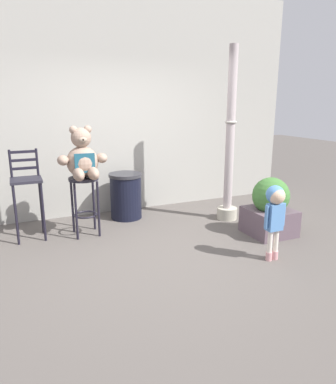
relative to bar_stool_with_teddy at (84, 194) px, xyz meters
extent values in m
plane|color=#57504C|center=(0.72, -1.12, -0.58)|extent=(24.00, 24.00, 0.00)
cube|color=#A3A098|center=(0.72, 1.05, 1.20)|extent=(6.39, 0.30, 3.57)
cylinder|color=#23222C|center=(0.00, 0.00, 0.21)|extent=(0.40, 0.40, 0.04)
cylinder|color=black|center=(-0.15, -0.15, -0.19)|extent=(0.03, 0.03, 0.78)
cylinder|color=black|center=(0.15, -0.15, -0.19)|extent=(0.03, 0.03, 0.78)
cylinder|color=black|center=(-0.15, 0.15, -0.19)|extent=(0.03, 0.03, 0.78)
cylinder|color=black|center=(0.15, 0.15, -0.19)|extent=(0.03, 0.03, 0.78)
torus|color=black|center=(0.00, 0.00, -0.30)|extent=(0.32, 0.32, 0.02)
sphere|color=gray|center=(0.00, 0.00, 0.44)|extent=(0.42, 0.42, 0.42)
cube|color=navy|center=(0.00, -0.17, 0.45)|extent=(0.26, 0.03, 0.25)
sphere|color=gray|center=(0.00, 0.00, 0.76)|extent=(0.26, 0.26, 0.26)
ellipsoid|color=gray|center=(0.00, -0.11, 0.75)|extent=(0.11, 0.08, 0.08)
sphere|color=black|center=(0.00, -0.14, 0.75)|extent=(0.03, 0.03, 0.03)
sphere|color=gray|center=(-0.09, 0.00, 0.87)|extent=(0.11, 0.11, 0.11)
sphere|color=gray|center=(0.09, 0.00, 0.87)|extent=(0.11, 0.11, 0.11)
ellipsoid|color=gray|center=(-0.25, -0.03, 0.48)|extent=(0.15, 0.23, 0.13)
ellipsoid|color=gray|center=(0.25, -0.03, 0.48)|extent=(0.15, 0.23, 0.13)
ellipsoid|color=gray|center=(-0.09, -0.20, 0.32)|extent=(0.14, 0.36, 0.17)
ellipsoid|color=gray|center=(0.09, -0.20, 0.32)|extent=(0.14, 0.36, 0.17)
cylinder|color=#D19496|center=(1.79, -1.70, -0.53)|extent=(0.07, 0.07, 0.10)
cylinder|color=silver|center=(1.79, -1.70, -0.34)|extent=(0.06, 0.06, 0.27)
cylinder|color=#D19496|center=(1.88, -1.70, -0.53)|extent=(0.07, 0.07, 0.10)
cylinder|color=silver|center=(1.88, -1.70, -0.34)|extent=(0.06, 0.06, 0.27)
cube|color=#5284C2|center=(1.84, -1.70, -0.05)|extent=(0.18, 0.11, 0.32)
cylinder|color=#5284C2|center=(1.72, -1.70, -0.04)|extent=(0.05, 0.05, 0.27)
cylinder|color=#5284C2|center=(1.96, -1.70, -0.04)|extent=(0.05, 0.05, 0.27)
sphere|color=#D8B293|center=(1.84, -1.70, 0.20)|extent=(0.19, 0.19, 0.19)
sphere|color=#4E83C0|center=(1.84, -1.68, 0.21)|extent=(0.21, 0.21, 0.21)
cylinder|color=black|center=(0.73, 0.48, -0.25)|extent=(0.49, 0.49, 0.67)
cylinder|color=#2D2D33|center=(0.73, 0.48, 0.11)|extent=(0.52, 0.52, 0.05)
cylinder|color=#B7B19E|center=(2.17, -0.21, -0.49)|extent=(0.31, 0.31, 0.18)
cylinder|color=#B2A4A4|center=(2.17, -0.21, 0.81)|extent=(0.13, 0.13, 2.41)
torus|color=#ADA89E|center=(2.17, -0.21, 0.93)|extent=(0.18, 0.18, 0.04)
cube|color=#23222C|center=(-0.72, 0.14, 0.23)|extent=(0.39, 0.39, 0.03)
cylinder|color=black|center=(-0.88, -0.02, -0.18)|extent=(0.03, 0.03, 0.79)
cylinder|color=black|center=(-0.55, -0.02, -0.18)|extent=(0.03, 0.03, 0.79)
cylinder|color=black|center=(-0.88, 0.31, -0.18)|extent=(0.03, 0.03, 0.79)
cylinder|color=black|center=(-0.55, 0.31, -0.18)|extent=(0.03, 0.03, 0.79)
cylinder|color=black|center=(-0.88, 0.31, 0.43)|extent=(0.03, 0.03, 0.37)
cylinder|color=black|center=(-0.55, 0.31, 0.43)|extent=(0.03, 0.03, 0.37)
cube|color=black|center=(-0.72, 0.31, 0.36)|extent=(0.33, 0.02, 0.04)
cube|color=black|center=(-0.72, 0.31, 0.47)|extent=(0.33, 0.02, 0.04)
cube|color=black|center=(-0.72, 0.31, 0.58)|extent=(0.33, 0.02, 0.04)
cube|color=#5C4A54|center=(2.34, -1.01, -0.40)|extent=(0.60, 0.60, 0.36)
sphere|color=#407434|center=(2.34, -1.01, -0.03)|extent=(0.51, 0.51, 0.51)
camera|label=1|loc=(-0.82, -4.74, 1.23)|focal=33.18mm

